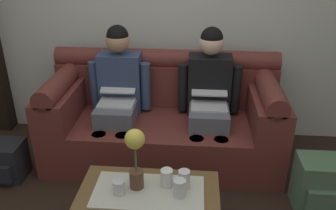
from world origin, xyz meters
TOP-DOWN VIEW (x-y plane):
  - couch at (-0.00, 1.17)m, footprint 2.08×0.88m
  - person_left at (-0.41, 1.17)m, footprint 0.56×0.67m
  - person_right at (0.41, 1.17)m, footprint 0.56×0.67m
  - coffee_table at (0.00, 0.11)m, footprint 0.93×0.53m
  - flower_vase at (-0.08, 0.15)m, footprint 0.13×0.13m
  - cup_near_left at (0.11, 0.18)m, footprint 0.08×0.08m
  - cup_near_right at (0.20, 0.08)m, footprint 0.08×0.08m
  - cup_far_center at (-0.19, 0.07)m, footprint 0.08×0.08m
  - cup_far_left at (0.23, 0.18)m, footprint 0.08×0.08m
  - backpack_right at (1.22, 0.51)m, footprint 0.32×0.32m
  - backpack_left at (-1.30, 0.69)m, footprint 0.29×0.31m

SIDE VIEW (x-z plane):
  - backpack_left at x=-1.30m, z-range 0.00..0.33m
  - backpack_right at x=1.22m, z-range 0.00..0.43m
  - coffee_table at x=0.00m, z-range 0.14..0.55m
  - couch at x=0.00m, z-range -0.11..0.86m
  - cup_far_center at x=-0.19m, z-range 0.41..0.50m
  - cup_far_left at x=0.23m, z-range 0.41..0.53m
  - cup_near_right at x=0.20m, z-range 0.41..0.53m
  - cup_near_left at x=0.11m, z-range 0.41..0.53m
  - person_left at x=-0.41m, z-range 0.05..1.27m
  - person_right at x=0.41m, z-range 0.05..1.27m
  - flower_vase at x=-0.08m, z-range 0.45..0.88m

